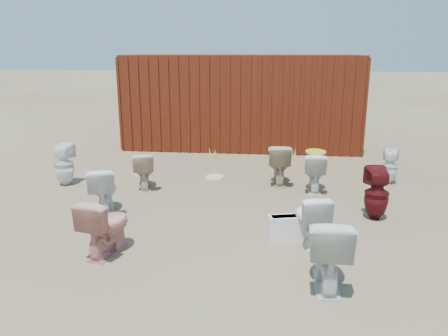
# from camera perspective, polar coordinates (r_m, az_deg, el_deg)

# --- Properties ---
(ground) EXTENTS (100.00, 100.00, 0.00)m
(ground) POSITION_cam_1_polar(r_m,az_deg,el_deg) (7.12, -0.52, -5.53)
(ground) COLOR brown
(ground) RESTS_ON ground
(shipping_container) EXTENTS (6.00, 2.40, 2.40)m
(shipping_container) POSITION_cam_1_polar(r_m,az_deg,el_deg) (11.91, 2.41, 8.78)
(shipping_container) COLOR #4A190C
(shipping_container) RESTS_ON ground
(toilet_front_a) EXTENTS (0.60, 0.82, 0.75)m
(toilet_front_a) POSITION_cam_1_polar(r_m,az_deg,el_deg) (7.18, -15.44, -2.73)
(toilet_front_a) COLOR white
(toilet_front_a) RESTS_ON ground
(toilet_front_pink) EXTENTS (0.58, 0.82, 0.75)m
(toilet_front_pink) POSITION_cam_1_polar(r_m,az_deg,el_deg) (5.74, -15.18, -7.27)
(toilet_front_pink) COLOR tan
(toilet_front_pink) RESTS_ON ground
(toilet_front_c) EXTENTS (0.48, 0.82, 0.83)m
(toilet_front_c) POSITION_cam_1_polar(r_m,az_deg,el_deg) (4.93, 13.38, -10.47)
(toilet_front_c) COLOR silver
(toilet_front_c) RESTS_ON ground
(toilet_front_maroon) EXTENTS (0.40, 0.41, 0.81)m
(toilet_front_maroon) POSITION_cam_1_polar(r_m,az_deg,el_deg) (7.03, 19.31, -3.17)
(toilet_front_maroon) COLOR #520E10
(toilet_front_maroon) RESTS_ON ground
(toilet_front_e) EXTENTS (0.54, 0.76, 0.70)m
(toilet_front_e) POSITION_cam_1_polar(r_m,az_deg,el_deg) (5.94, 11.17, -6.47)
(toilet_front_e) COLOR white
(toilet_front_e) RESTS_ON ground
(toilet_back_a) EXTENTS (0.39, 0.40, 0.81)m
(toilet_back_a) POSITION_cam_1_polar(r_m,az_deg,el_deg) (8.87, -20.17, 0.45)
(toilet_back_a) COLOR white
(toilet_back_a) RESTS_ON ground
(toilet_back_beige_left) EXTENTS (0.57, 0.77, 0.70)m
(toilet_back_beige_left) POSITION_cam_1_polar(r_m,az_deg,el_deg) (8.29, -10.48, -0.25)
(toilet_back_beige_left) COLOR beige
(toilet_back_beige_left) RESTS_ON ground
(toilet_back_beige_right) EXTENTS (0.45, 0.78, 0.79)m
(toilet_back_beige_right) POSITION_cam_1_polar(r_m,az_deg,el_deg) (8.49, 7.21, 0.55)
(toilet_back_beige_right) COLOR #C0AC8C
(toilet_back_beige_right) RESTS_ON ground
(toilet_back_yellowlid) EXTENTS (0.45, 0.73, 0.72)m
(toilet_back_yellowlid) POSITION_cam_1_polar(r_m,az_deg,el_deg) (8.16, 11.76, -0.48)
(toilet_back_yellowlid) COLOR silver
(toilet_back_yellowlid) RESTS_ON ground
(toilet_back_e) EXTENTS (0.37, 0.37, 0.67)m
(toilet_back_e) POSITION_cam_1_polar(r_m,az_deg,el_deg) (9.03, 20.84, 0.18)
(toilet_back_e) COLOR white
(toilet_back_e) RESTS_ON ground
(yellow_lid) EXTENTS (0.37, 0.46, 0.02)m
(yellow_lid) POSITION_cam_1_polar(r_m,az_deg,el_deg) (8.07, 11.90, 2.08)
(yellow_lid) COLOR gold
(yellow_lid) RESTS_ON toilet_back_yellowlid
(loose_tank) EXTENTS (0.53, 0.31, 0.35)m
(loose_tank) POSITION_cam_1_polar(r_m,az_deg,el_deg) (6.05, 8.20, -7.76)
(loose_tank) COLOR silver
(loose_tank) RESTS_ON ground
(loose_lid_near) EXTENTS (0.43, 0.53, 0.02)m
(loose_lid_near) POSITION_cam_1_polar(r_m,az_deg,el_deg) (8.89, -1.22, -1.22)
(loose_lid_near) COLOR beige
(loose_lid_near) RESTS_ON ground
(loose_lid_far) EXTENTS (0.40, 0.50, 0.02)m
(loose_lid_far) POSITION_cam_1_polar(r_m,az_deg,el_deg) (9.31, -10.55, -0.72)
(loose_lid_far) COLOR #CCB594
(loose_lid_far) RESTS_ON ground
(weed_clump_a) EXTENTS (0.36, 0.36, 0.27)m
(weed_clump_a) POSITION_cam_1_polar(r_m,az_deg,el_deg) (10.33, -10.21, 1.56)
(weed_clump_a) COLOR #B2AF47
(weed_clump_a) RESTS_ON ground
(weed_clump_b) EXTENTS (0.32, 0.32, 0.31)m
(weed_clump_b) POSITION_cam_1_polar(r_m,az_deg,el_deg) (9.52, 5.33, 0.72)
(weed_clump_b) COLOR #B2AF47
(weed_clump_b) RESTS_ON ground
(weed_clump_c) EXTENTS (0.36, 0.36, 0.31)m
(weed_clump_c) POSITION_cam_1_polar(r_m,az_deg,el_deg) (9.51, 13.61, 0.35)
(weed_clump_c) COLOR #B2AF47
(weed_clump_c) RESTS_ON ground
(weed_clump_d) EXTENTS (0.30, 0.30, 0.27)m
(weed_clump_d) POSITION_cam_1_polar(r_m,az_deg,el_deg) (10.48, -1.57, 2.00)
(weed_clump_d) COLOR #B2AF47
(weed_clump_d) RESTS_ON ground
(weed_clump_e) EXTENTS (0.34, 0.34, 0.34)m
(weed_clump_e) POSITION_cam_1_polar(r_m,az_deg,el_deg) (10.39, 8.72, 1.92)
(weed_clump_e) COLOR #B2AF47
(weed_clump_e) RESTS_ON ground
(weed_clump_f) EXTENTS (0.28, 0.28, 0.24)m
(weed_clump_f) POSITION_cam_1_polar(r_m,az_deg,el_deg) (7.87, 20.08, -3.51)
(weed_clump_f) COLOR #B2AF47
(weed_clump_f) RESTS_ON ground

